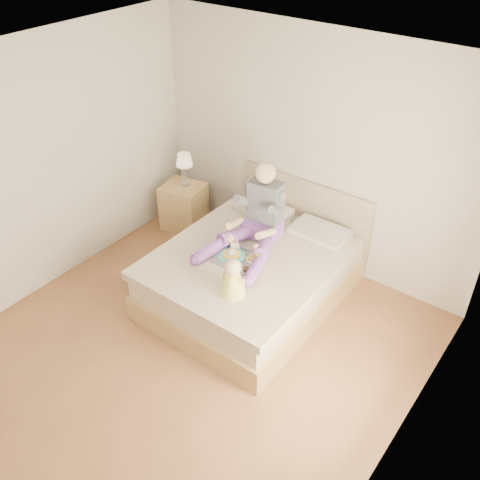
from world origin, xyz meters
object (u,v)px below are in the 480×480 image
Objects in this scene: adult at (257,220)px; baby at (233,280)px; bed at (255,271)px; nightstand at (184,207)px; tray at (239,258)px.

baby is at bearing -73.93° from adult.
adult reaches higher than bed.
nightstand is 0.56× the size of adult.
nightstand is at bearing 160.41° from bed.
bed is 3.56× the size of nightstand.
bed is 2.01× the size of adult.
bed is 0.41m from tray.
baby is at bearing -62.54° from tray.
bed is 0.58m from adult.
adult is at bearing 123.36° from bed.
adult is (-0.09, 0.14, 0.55)m from bed.
baby is (0.33, -0.83, -0.10)m from adult.
baby reaches higher than tray.
bed is at bearing 98.29° from baby.
adult is at bearing 96.76° from tray.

